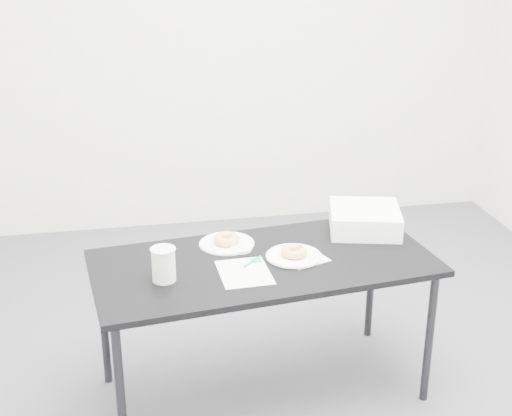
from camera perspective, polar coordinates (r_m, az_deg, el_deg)
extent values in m
plane|color=#46464A|center=(3.54, 2.15, -13.22)|extent=(4.00, 4.00, 0.00)
cube|color=white|center=(4.92, -3.04, 13.73)|extent=(4.00, 0.02, 2.70)
cube|color=black|center=(3.11, 0.60, -4.42)|extent=(1.54, 0.86, 0.03)
cylinder|color=black|center=(2.92, -10.79, -14.50)|extent=(0.04, 0.04, 0.64)
cylinder|color=black|center=(3.40, -12.10, -8.90)|extent=(0.04, 0.04, 0.64)
cylinder|color=black|center=(3.30, 13.70, -10.08)|extent=(0.04, 0.04, 0.64)
cylinder|color=black|center=(3.74, 9.18, -5.74)|extent=(0.04, 0.04, 0.64)
cube|color=white|center=(3.00, -0.94, -5.17)|extent=(0.22, 0.27, 0.00)
cube|color=green|center=(3.09, 0.00, -4.21)|extent=(0.04, 0.04, 0.00)
cylinder|color=#0C8677|center=(3.08, -0.30, -4.29)|extent=(0.09, 0.09, 0.01)
cube|color=white|center=(3.13, 3.86, -3.99)|extent=(0.22, 0.22, 0.00)
cylinder|color=white|center=(3.13, 3.05, -3.86)|extent=(0.25, 0.25, 0.01)
torus|color=gold|center=(3.12, 3.05, -3.48)|extent=(0.14, 0.14, 0.04)
cylinder|color=white|center=(3.26, -2.35, -2.86)|extent=(0.25, 0.25, 0.01)
torus|color=gold|center=(3.25, -2.36, -2.49)|extent=(0.12, 0.12, 0.04)
cylinder|color=silver|center=(2.93, -7.40, -4.49)|extent=(0.10, 0.10, 0.15)
cylinder|color=white|center=(3.19, -1.21, -3.29)|extent=(0.10, 0.10, 0.01)
cube|color=white|center=(3.43, 8.69, -0.89)|extent=(0.39, 0.39, 0.11)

